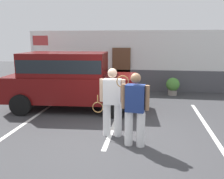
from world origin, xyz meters
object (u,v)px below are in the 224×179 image
(tennis_player_man, at_px, (112,102))
(flag_pole, at_px, (37,52))
(parked_suv, at_px, (70,78))
(tennis_player_woman, at_px, (135,109))
(potted_plant_by_porch, at_px, (173,85))

(tennis_player_man, bearing_deg, flag_pole, -47.33)
(parked_suv, relative_size, tennis_player_woman, 2.68)
(parked_suv, height_order, tennis_player_woman, parked_suv)
(flag_pole, bearing_deg, parked_suv, -47.05)
(parked_suv, bearing_deg, tennis_player_woman, -52.15)
(tennis_player_man, height_order, flag_pole, flag_pole)
(tennis_player_man, distance_m, potted_plant_by_porch, 5.51)
(tennis_player_woman, bearing_deg, parked_suv, -40.72)
(tennis_player_woman, relative_size, flag_pole, 0.65)
(tennis_player_woman, distance_m, potted_plant_by_porch, 5.82)
(tennis_player_woman, xyz_separation_m, potted_plant_by_porch, (1.41, 5.63, -0.48))
(tennis_player_man, distance_m, flag_pole, 6.67)
(parked_suv, relative_size, flag_pole, 1.73)
(parked_suv, bearing_deg, flag_pole, 129.20)
(parked_suv, relative_size, tennis_player_man, 2.63)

